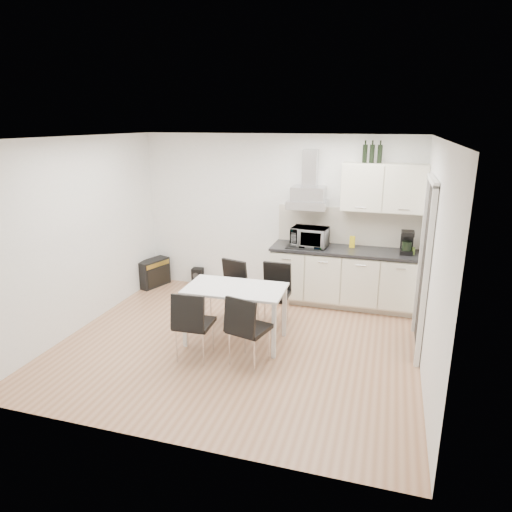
{
  "coord_description": "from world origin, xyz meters",
  "views": [
    {
      "loc": [
        1.76,
        -5.08,
        2.78
      ],
      "look_at": [
        0.14,
        0.36,
        1.1
      ],
      "focal_mm": 32.0,
      "sensor_mm": 36.0,
      "label": 1
    }
  ],
  "objects": [
    {
      "name": "dining_table",
      "position": [
        -0.05,
        0.07,
        0.66
      ],
      "size": [
        1.28,
        0.75,
        0.75
      ],
      "rotation": [
        0.0,
        0.0,
        0.02
      ],
      "color": "white",
      "rests_on": "ground"
    },
    {
      "name": "wall_front",
      "position": [
        0.0,
        -2.0,
        1.3
      ],
      "size": [
        4.5,
        0.1,
        2.6
      ],
      "primitive_type": "cube",
      "color": "white",
      "rests_on": "ground"
    },
    {
      "name": "wall_left",
      "position": [
        -2.25,
        0.0,
        1.3
      ],
      "size": [
        0.1,
        4.0,
        2.6
      ],
      "primitive_type": "cube",
      "color": "white",
      "rests_on": "ground"
    },
    {
      "name": "kitchenette",
      "position": [
        1.19,
        1.73,
        0.83
      ],
      "size": [
        2.22,
        0.64,
        2.52
      ],
      "color": "beige",
      "rests_on": "ground"
    },
    {
      "name": "wall_back",
      "position": [
        0.0,
        2.0,
        1.3
      ],
      "size": [
        4.5,
        0.1,
        2.6
      ],
      "primitive_type": "cube",
      "color": "white",
      "rests_on": "ground"
    },
    {
      "name": "doorway",
      "position": [
        2.21,
        0.55,
        1.05
      ],
      "size": [
        0.08,
        1.04,
        2.1
      ],
      "primitive_type": "cube",
      "color": "white",
      "rests_on": "ground"
    },
    {
      "name": "chair_far_left",
      "position": [
        -0.36,
        0.62,
        0.44
      ],
      "size": [
        0.56,
        0.6,
        0.88
      ],
      "primitive_type": null,
      "rotation": [
        0.0,
        0.0,
        2.87
      ],
      "color": "black",
      "rests_on": "ground"
    },
    {
      "name": "chair_far_right",
      "position": [
        0.3,
        0.67,
        0.44
      ],
      "size": [
        0.45,
        0.51,
        0.88
      ],
      "primitive_type": null,
      "rotation": [
        0.0,
        0.0,
        3.12
      ],
      "color": "black",
      "rests_on": "ground"
    },
    {
      "name": "chair_near_right",
      "position": [
        0.29,
        -0.43,
        0.44
      ],
      "size": [
        0.55,
        0.6,
        0.88
      ],
      "primitive_type": null,
      "rotation": [
        0.0,
        0.0,
        -0.26
      ],
      "color": "black",
      "rests_on": "ground"
    },
    {
      "name": "floor_speaker",
      "position": [
        -1.39,
        1.9,
        0.15
      ],
      "size": [
        0.2,
        0.18,
        0.31
      ],
      "primitive_type": "cube",
      "rotation": [
        0.0,
        0.0,
        0.11
      ],
      "color": "black",
      "rests_on": "ground"
    },
    {
      "name": "ground",
      "position": [
        0.0,
        0.0,
        0.0
      ],
      "size": [
        4.5,
        4.5,
        0.0
      ],
      "primitive_type": "plane",
      "color": "tan",
      "rests_on": "ground"
    },
    {
      "name": "ceiling",
      "position": [
        0.0,
        0.0,
        2.6
      ],
      "size": [
        4.5,
        4.5,
        0.0
      ],
      "primitive_type": "plane",
      "color": "white",
      "rests_on": "wall_back"
    },
    {
      "name": "wall_right",
      "position": [
        2.25,
        0.0,
        1.3
      ],
      "size": [
        0.1,
        4.0,
        2.6
      ],
      "primitive_type": "cube",
      "color": "white",
      "rests_on": "ground"
    },
    {
      "name": "guitar_amp",
      "position": [
        -2.11,
        1.65,
        0.24
      ],
      "size": [
        0.42,
        0.62,
        0.48
      ],
      "rotation": [
        0.0,
        0.0,
        -0.33
      ],
      "color": "black",
      "rests_on": "ground"
    },
    {
      "name": "chair_near_left",
      "position": [
        -0.38,
        -0.49,
        0.44
      ],
      "size": [
        0.46,
        0.52,
        0.88
      ],
      "primitive_type": null,
      "rotation": [
        0.0,
        0.0,
        0.04
      ],
      "color": "black",
      "rests_on": "ground"
    }
  ]
}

